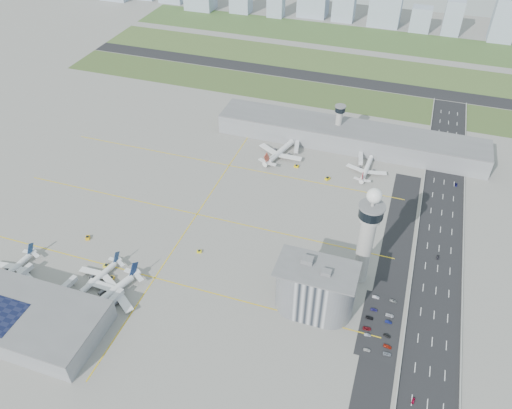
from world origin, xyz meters
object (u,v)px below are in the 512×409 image
(secondary_tower, at_px, (339,121))
(airplane_far_b, at_px, (367,166))
(airplane_near_b, at_px, (98,275))
(car_hw_2, at_px, (456,185))
(airplane_near_c, at_px, (108,291))
(car_lot_7, at_px, (387,346))
(car_lot_4, at_px, (374,310))
(car_lot_5, at_px, (376,297))
(jet_bridge_far_0, at_px, (297,144))
(car_hw_4, at_px, (438,137))
(car_lot_3, at_px, (369,318))
(car_lot_6, at_px, (387,354))
(car_hw_0, at_px, (413,401))
(car_hw_1, at_px, (438,257))
(tug_5, at_px, (327,178))
(car_lot_0, at_px, (367,350))
(car_lot_9, at_px, (388,322))
(airplane_near_a, at_px, (11,268))
(jet_bridge_far_1, at_px, (360,155))
(tug_4, at_px, (296,166))
(car_lot_2, at_px, (367,329))
(tug_0, at_px, (88,237))
(control_tower, at_px, (367,233))
(airplane_far_a, at_px, (281,148))
(jet_bridge_near_0, at_px, (13,282))
(jet_bridge_near_1, at_px, (58,295))
(car_lot_10, at_px, (390,315))
(tug_3, at_px, (199,251))
(car_lot_11, at_px, (393,301))
(car_lot_8, at_px, (387,336))
(tug_1, at_px, (106,266))
(admin_building, at_px, (315,289))
(car_lot_1, at_px, (368,335))

(secondary_tower, bearing_deg, airplane_far_b, -50.06)
(airplane_near_b, height_order, car_hw_2, airplane_near_b)
(airplane_near_c, relative_size, car_lot_7, 10.14)
(car_lot_4, relative_size, car_lot_5, 0.98)
(jet_bridge_far_0, distance_m, car_hw_4, 116.73)
(car_lot_3, relative_size, car_lot_6, 0.98)
(car_hw_0, distance_m, car_hw_1, 99.66)
(tug_5, height_order, car_hw_4, tug_5)
(car_lot_0, height_order, car_hw_1, car_lot_0)
(car_lot_9, bearing_deg, airplane_near_a, 100.16)
(secondary_tower, distance_m, jet_bridge_far_1, 32.60)
(jet_bridge_far_1, height_order, tug_4, jet_bridge_far_1)
(car_lot_2, bearing_deg, car_lot_7, -130.28)
(tug_5, xyz_separation_m, car_hw_2, (88.86, 22.52, -0.48))
(secondary_tower, relative_size, tug_0, 9.22)
(car_lot_7, bearing_deg, car_hw_4, 3.94)
(airplane_near_b, height_order, car_lot_7, airplane_near_b)
(airplane_far_b, relative_size, car_lot_5, 9.39)
(control_tower, height_order, car_lot_0, control_tower)
(tug_0, relative_size, tug_5, 0.97)
(airplane_far_a, bearing_deg, car_lot_6, -131.01)
(airplane_far_a, bearing_deg, car_hw_0, -130.87)
(car_lot_4, bearing_deg, jet_bridge_near_0, 103.11)
(tug_4, xyz_separation_m, car_lot_5, (74.74, -108.40, -0.33))
(car_lot_2, bearing_deg, control_tower, 9.36)
(jet_bridge_near_1, distance_m, car_lot_5, 175.95)
(tug_0, bearing_deg, car_lot_3, 152.98)
(car_lot_4, height_order, car_lot_9, car_lot_4)
(car_lot_10, bearing_deg, car_lot_7, -175.63)
(tug_3, distance_m, car_lot_7, 122.03)
(car_lot_11, distance_m, car_hw_1, 47.95)
(car_lot_8, height_order, car_hw_4, car_lot_8)
(control_tower, distance_m, jet_bridge_far_1, 129.66)
(tug_1, distance_m, car_hw_4, 278.08)
(jet_bridge_far_1, bearing_deg, car_lot_4, 2.34)
(tug_5, xyz_separation_m, car_lot_6, (59.78, -135.28, -0.47))
(admin_building, xyz_separation_m, car_lot_10, (40.34, 7.52, -14.69))
(tug_4, distance_m, car_lot_5, 131.66)
(jet_bridge_near_1, relative_size, jet_bridge_far_0, 1.00)
(secondary_tower, bearing_deg, airplane_near_c, -113.19)
(car_lot_8, distance_m, car_hw_0, 36.06)
(car_lot_7, bearing_deg, airplane_near_c, 104.06)
(secondary_tower, xyz_separation_m, car_lot_9, (62.26, -169.00, -18.21))
(airplane_near_c, relative_size, car_lot_1, 11.91)
(car_lot_9, bearing_deg, car_lot_6, -174.01)
(secondary_tower, relative_size, car_hw_1, 9.42)
(car_lot_8, height_order, car_hw_1, car_lot_8)
(car_lot_4, distance_m, car_hw_0, 53.32)
(car_lot_2, bearing_deg, car_lot_8, -103.17)
(car_lot_5, bearing_deg, airplane_far_b, 10.55)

